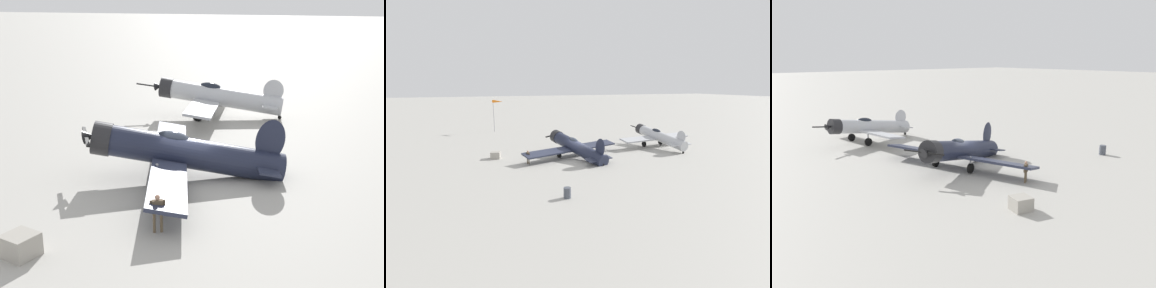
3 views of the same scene
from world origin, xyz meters
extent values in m
plane|color=#A8A59E|center=(0.00, 0.00, 0.00)|extent=(400.00, 400.00, 0.00)
cylinder|color=#1E2338|center=(0.00, 0.00, 1.29)|extent=(4.45, 9.57, 3.22)
cylinder|color=#232326|center=(1.40, -4.29, 2.11)|extent=(1.97, 1.65, 1.82)
cone|color=#232326|center=(1.60, -4.91, 2.22)|extent=(0.88, 0.85, 0.79)
cube|color=black|center=(1.65, -5.05, 2.22)|extent=(2.69, 1.81, 0.27)
ellipsoid|color=black|center=(0.29, -0.90, 2.12)|extent=(1.28, 1.94, 0.97)
cube|color=#282D42|center=(0.35, -1.08, 1.06)|extent=(13.44, 5.84, 0.48)
ellipsoid|color=#1E2338|center=(-1.23, 3.77, 1.97)|extent=(0.69, 1.81, 2.40)
cube|color=#282D42|center=(-1.17, 3.58, 0.69)|extent=(3.57, 2.10, 0.29)
cylinder|color=#999BA0|center=(2.13, -1.09, 0.86)|extent=(0.14, 0.14, 0.92)
cylinder|color=black|center=(2.13, -1.09, 0.40)|extent=(0.44, 0.82, 0.80)
cylinder|color=#999BA0|center=(-1.07, -2.14, 0.86)|extent=(0.14, 0.14, 0.92)
cylinder|color=black|center=(-1.07, -2.14, 0.40)|extent=(0.44, 0.82, 0.80)
cylinder|color=black|center=(-1.40, 4.30, 0.14)|extent=(0.18, 0.30, 0.28)
cylinder|color=#B7BABF|center=(-13.38, -1.68, 1.56)|extent=(2.60, 9.25, 2.60)
cylinder|color=#232326|center=(-12.81, -5.96, 2.14)|extent=(1.65, 1.28, 1.63)
cone|color=#232326|center=(-12.73, -6.61, 2.23)|extent=(0.71, 0.71, 0.70)
cube|color=black|center=(-12.71, -6.76, 2.23)|extent=(0.91, 3.02, 0.51)
ellipsoid|color=black|center=(-13.26, -2.58, 2.28)|extent=(0.99, 1.86, 0.90)
cube|color=#ADAFB5|center=(-13.24, -2.76, 1.32)|extent=(11.73, 3.41, 0.43)
ellipsoid|color=#B7BABF|center=(-13.88, 2.08, 2.16)|extent=(0.34, 1.71, 1.83)
cube|color=#ADAFB5|center=(-13.85, 1.88, 1.16)|extent=(3.52, 1.54, 0.25)
cylinder|color=#999BA0|center=(-11.57, -3.08, 0.97)|extent=(0.14, 0.14, 1.13)
cylinder|color=black|center=(-11.57, -3.08, 0.40)|extent=(0.30, 0.82, 0.80)
cylinder|color=#999BA0|center=(-14.76, -3.51, 0.97)|extent=(0.14, 0.14, 1.13)
cylinder|color=black|center=(-14.76, -3.51, 0.40)|extent=(0.30, 0.82, 0.80)
cylinder|color=black|center=(-13.95, 2.62, 0.14)|extent=(0.14, 0.29, 0.28)
cylinder|color=brown|center=(6.40, 0.40, 0.40)|extent=(0.12, 0.12, 0.80)
cylinder|color=brown|center=(6.28, 0.66, 0.40)|extent=(0.12, 0.12, 0.80)
cube|color=brown|center=(6.34, 0.53, 1.08)|extent=(0.39, 0.49, 0.57)
sphere|color=tan|center=(6.34, 0.53, 1.49)|extent=(0.21, 0.21, 0.21)
cylinder|color=brown|center=(6.46, 0.29, 1.10)|extent=(0.09, 0.09, 0.53)
cylinder|color=brown|center=(6.22, 0.77, 1.10)|extent=(0.09, 0.09, 0.53)
cube|color=#9E998E|center=(9.57, -3.51, 0.42)|extent=(1.36, 1.37, 0.85)
camera|label=1|loc=(23.45, 7.18, 9.11)|focal=47.50mm
camera|label=2|loc=(12.90, 33.78, 9.06)|focal=28.05mm
camera|label=3|loc=(23.65, -19.46, 8.92)|focal=35.48mm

